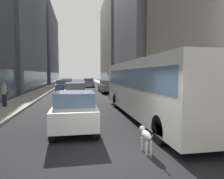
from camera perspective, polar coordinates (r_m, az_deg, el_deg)
ground_plane at (r=40.31m, az=-8.50°, el=0.91°), size 120.00×120.00×0.00m
sidewalk_left at (r=40.55m, az=-16.58°, el=0.91°), size 2.40×110.00×0.15m
sidewalk_right at (r=40.86m, az=-0.48°, el=1.11°), size 2.40×110.00×0.15m
building_left_far at (r=59.08m, az=-20.94°, el=11.10°), size 10.25×23.47×19.26m
building_right_mid at (r=36.22m, az=12.29°, el=21.28°), size 11.18×15.28×25.99m
building_right_far at (r=53.72m, az=4.15°, el=13.14°), size 11.52×18.69×21.23m
transit_bus at (r=11.14m, az=10.49°, el=1.24°), size 2.78×11.53×3.05m
car_yellow_taxi at (r=18.23m, az=-10.33°, el=-0.60°), size 1.81×4.25×1.62m
car_white_van at (r=8.96m, az=-10.56°, el=-5.65°), size 1.75×4.29×1.62m
car_silver_sedan at (r=38.22m, az=-6.62°, el=1.98°), size 1.88×3.90×1.62m
car_blue_hatchback at (r=28.17m, az=-13.52°, el=1.07°), size 1.91×4.03×1.62m
car_red_coupe at (r=36.95m, az=-12.71°, el=1.83°), size 1.94×4.08×1.62m
car_grey_wagon at (r=25.91m, az=-1.39°, el=0.92°), size 1.85×4.51×1.62m
dalmatian_dog at (r=6.35m, az=9.53°, el=-12.66°), size 0.22×0.96×0.72m
pedestrian_with_handbag at (r=15.70m, az=-28.24°, el=-1.13°), size 0.45×0.34×1.69m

